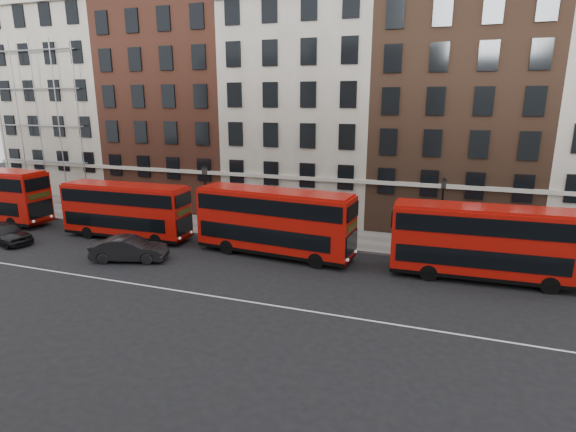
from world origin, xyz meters
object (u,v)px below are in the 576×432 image
(bus_c, at_px, (274,221))
(car_front, at_px, (129,249))
(bus_d, at_px, (484,241))
(bus_b, at_px, (126,209))
(car_rear, at_px, (5,233))

(bus_c, xyz_separation_m, car_front, (-8.71, -4.21, -1.65))
(bus_d, bearing_deg, bus_b, 177.57)
(car_front, bearing_deg, bus_c, -81.64)
(bus_b, bearing_deg, bus_d, -1.01)
(bus_b, relative_size, car_rear, 2.16)
(bus_b, bearing_deg, car_rear, -153.07)
(bus_d, relative_size, car_front, 2.17)
(bus_c, bearing_deg, car_rear, -162.99)
(car_rear, bearing_deg, bus_b, -51.38)
(bus_c, distance_m, bus_d, 13.20)
(bus_b, relative_size, bus_d, 0.95)
(car_front, bearing_deg, bus_d, -96.57)
(bus_b, distance_m, car_rear, 8.91)
(bus_b, xyz_separation_m, bus_c, (12.19, 0.00, 0.18))
(bus_d, height_order, car_rear, bus_d)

